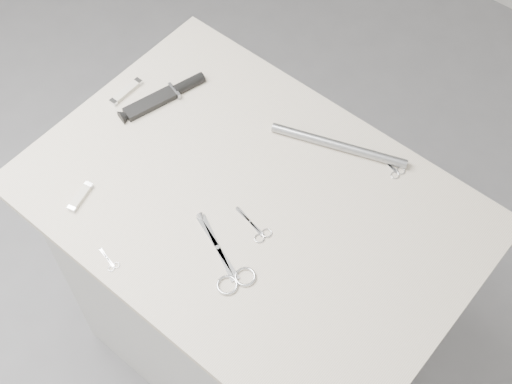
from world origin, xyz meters
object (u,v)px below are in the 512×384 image
Objects in this scene: pocket_knife_b at (81,197)px; embroidery_scissors_a at (257,229)px; plinth at (252,292)px; tiny_scissors at (110,262)px; sheathed_knife at (168,94)px; embroidery_scissors_b at (391,167)px; pocket_knife_a at (126,92)px; metal_rail at (339,145)px; large_shears at (229,269)px.

embroidery_scissors_a is at bearing -76.43° from pocket_knife_b.
plinth is 14.29× the size of tiny_scissors.
embroidery_scissors_b is at bearing -56.64° from sheathed_knife.
plinth is 9.13× the size of pocket_knife_a.
metal_rail is (-0.13, -0.03, 0.01)m from embroidery_scissors_b.
embroidery_scissors_a is 0.44m from sheathed_knife.
pocket_knife_b is 0.25× the size of metal_rail.
large_shears is (0.07, -0.16, 0.47)m from plinth.
large_shears reaches higher than plinth.
pocket_knife_b is (-0.35, -0.19, 0.00)m from embroidery_scissors_a.
pocket_knife_a reaches higher than embroidery_scissors_b.
embroidery_scissors_b is 0.71m from pocket_knife_b.
embroidery_scissors_b is at bearing 78.52° from embroidery_scissors_a.
pocket_knife_a is at bearing -179.68° from embroidery_scissors_a.
large_shears is at bearing -105.84° from sheathed_knife.
tiny_scissors is (-0.13, -0.31, 0.47)m from plinth.
metal_rail is at bearing -155.03° from embroidery_scissors_b.
embroidery_scissors_b is at bearing -70.27° from pocket_knife_a.
embroidery_scissors_b is at bearing 14.64° from metal_rail.
sheathed_knife is at bearing -56.62° from pocket_knife_a.
embroidery_scissors_a is 0.29m from metal_rail.
large_shears reaches higher than embroidery_scissors_b.
metal_rail reaches higher than embroidery_scissors_b.
pocket_knife_a is at bearing -149.34° from embroidery_scissors_b.
embroidery_scissors_a is at bearing 122.09° from large_shears.
embroidery_scissors_a is 0.47× the size of sheathed_knife.
metal_rail reaches higher than tiny_scissors.
pocket_knife_a reaches higher than tiny_scissors.
sheathed_knife is at bearing -151.83° from embroidery_scissors_b.
embroidery_scissors_a is 1.64× the size of tiny_scissors.
tiny_scissors is 0.58m from metal_rail.
pocket_knife_b is (0.06, -0.34, -0.00)m from sheathed_knife.
plinth is 0.61m from pocket_knife_b.
embroidery_scissors_a is at bearing -101.89° from embroidery_scissors_b.
metal_rail is (0.36, 0.48, 0.01)m from pocket_knife_b.
embroidery_scissors_a is at bearing 66.36° from tiny_scissors.
tiny_scissors is (-0.32, -0.59, -0.00)m from embroidery_scissors_b.
pocket_knife_b is at bearing -140.94° from embroidery_scissors_a.
large_shears is 0.11m from embroidery_scissors_a.
embroidery_scissors_b reaches higher than plinth.
large_shears is 0.38m from pocket_knife_b.
embroidery_scissors_a is at bearing -101.02° from pocket_knife_a.
sheathed_knife is at bearing 163.68° from plinth.
tiny_scissors is at bearing -135.90° from sheathed_knife.
plinth is at bearing 78.89° from tiny_scissors.
pocket_knife_b is (-0.30, -0.24, 0.48)m from plinth.
large_shears is at bearing -69.93° from embroidery_scissors_a.
sheathed_knife reaches higher than plinth.
embroidery_scissors_b is 1.14× the size of pocket_knife_b.
sheathed_knife reaches higher than pocket_knife_a.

